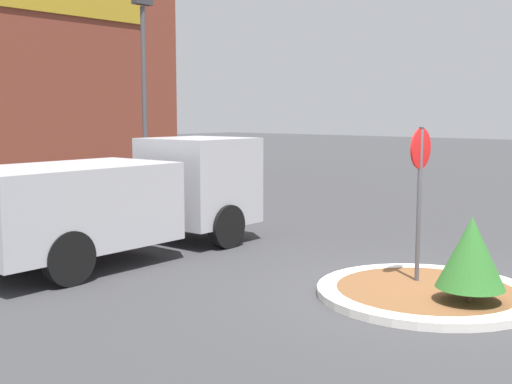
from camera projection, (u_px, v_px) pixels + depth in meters
ground_plane at (426, 296)px, 9.65m from camera, size 120.00×120.00×0.00m
traffic_island at (426, 292)px, 9.65m from camera, size 3.27×3.27×0.12m
stop_sign at (420, 179)px, 9.91m from camera, size 0.63×0.07×2.53m
island_shrub at (471, 252)px, 8.88m from camera, size 0.95×0.95×1.20m
utility_truck at (125, 196)px, 12.22m from camera, size 6.10×2.27×2.22m
storefront_building at (8, 88)px, 23.65m from camera, size 11.22×6.07×7.34m
light_pole at (144, 81)px, 21.69m from camera, size 0.70×0.30×6.54m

